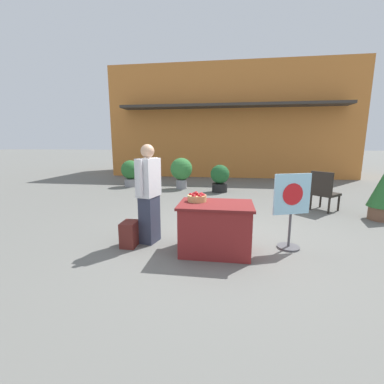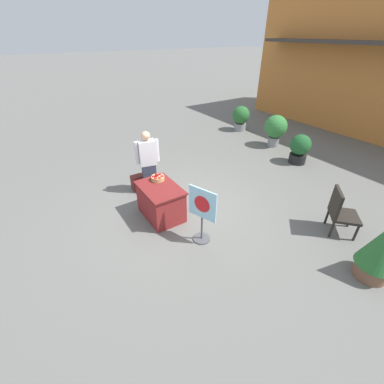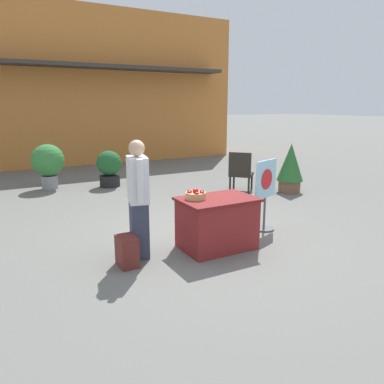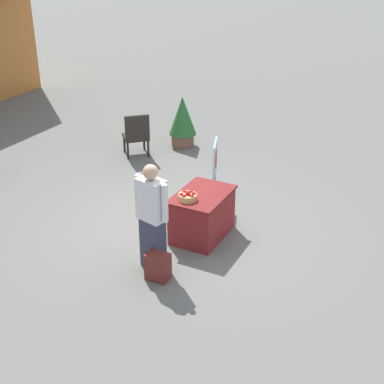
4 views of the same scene
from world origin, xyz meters
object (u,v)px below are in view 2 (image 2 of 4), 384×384
object	(u,v)px
poster_board	(202,213)
potted_plant_far_left	(241,117)
patio_chair	(340,211)
potted_plant_far_right	(276,128)
potted_plant_near_right	(300,148)
potted_plant_near_left	(382,249)
person_visitor	(148,163)
display_table	(161,202)
apple_basket	(158,178)
backpack	(138,182)

from	to	relation	value
poster_board	potted_plant_far_left	bearing A→B (deg)	-158.45
patio_chair	potted_plant_far_right	bearing A→B (deg)	103.75
potted_plant_far_left	potted_plant_near_right	xyz separation A→B (m)	(3.54, -0.67, -0.07)
potted_plant_near_left	patio_chair	bearing A→B (deg)	149.62
poster_board	person_visitor	bearing A→B (deg)	-108.75
display_table	apple_basket	size ratio (longest dim) A/B	3.76
poster_board	apple_basket	bearing A→B (deg)	-102.18
person_visitor	potted_plant_near_right	xyz separation A→B (m)	(1.03, 4.85, -0.34)
person_visitor	potted_plant_near_left	size ratio (longest dim) A/B	1.39
apple_basket	potted_plant_far_left	bearing A→B (deg)	120.60
potted_plant_near_left	potted_plant_near_right	xyz separation A→B (m)	(-3.74, 2.85, -0.13)
person_visitor	potted_plant_far_right	distance (m)	5.34
patio_chair	potted_plant_far_left	bearing A→B (deg)	111.89
backpack	potted_plant_far_left	xyz separation A→B (m)	(-2.23, 5.76, 0.38)
apple_basket	patio_chair	size ratio (longest dim) A/B	0.30
person_visitor	potted_plant_far_right	bearing A→B (deg)	107.65
backpack	display_table	bearing A→B (deg)	-1.10
poster_board	potted_plant_far_left	xyz separation A→B (m)	(-4.85, 5.47, -0.09)
person_visitor	poster_board	world-z (taller)	person_visitor
potted_plant_near_left	potted_plant_far_left	world-z (taller)	potted_plant_near_left
apple_basket	display_table	bearing A→B (deg)	-20.05
display_table	patio_chair	world-z (taller)	patio_chair
potted_plant_far_left	potted_plant_near_left	bearing A→B (deg)	-25.77
display_table	backpack	distance (m)	1.44
apple_basket	backpack	size ratio (longest dim) A/B	0.72
potted_plant_far_left	potted_plant_far_right	bearing A→B (deg)	-5.37
display_table	potted_plant_far_right	world-z (taller)	potted_plant_far_right
backpack	patio_chair	distance (m)	4.92
display_table	potted_plant_near_right	size ratio (longest dim) A/B	1.18
display_table	potted_plant_far_right	bearing A→B (deg)	105.84
backpack	potted_plant_far_right	world-z (taller)	potted_plant_far_right
display_table	person_visitor	xyz separation A→B (m)	(-1.15, 0.27, 0.46)
backpack	potted_plant_far_right	xyz separation A→B (m)	(-0.16, 5.56, 0.49)
potted_plant_far_right	person_visitor	bearing A→B (deg)	-85.34
backpack	potted_plant_far_left	distance (m)	6.19
patio_chair	potted_plant_far_right	distance (m)	4.94
apple_basket	potted_plant_far_left	xyz separation A→B (m)	(-3.36, 5.67, -0.27)
display_table	person_visitor	size ratio (longest dim) A/B	0.67
backpack	potted_plant_near_right	distance (m)	5.26
person_visitor	potted_plant_near_right	size ratio (longest dim) A/B	1.76
display_table	apple_basket	bearing A→B (deg)	159.95
potted_plant_near_left	display_table	bearing A→B (deg)	-147.83
display_table	potted_plant_near_left	distance (m)	4.28
apple_basket	potted_plant_far_left	world-z (taller)	potted_plant_far_left
apple_basket	patio_chair	world-z (taller)	patio_chair
backpack	apple_basket	bearing A→B (deg)	4.31
poster_board	potted_plant_far_right	xyz separation A→B (m)	(-2.78, 5.27, 0.02)
apple_basket	poster_board	world-z (taller)	poster_board
patio_chair	potted_plant_far_left	size ratio (longest dim) A/B	0.97
display_table	potted_plant_far_left	bearing A→B (deg)	122.34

